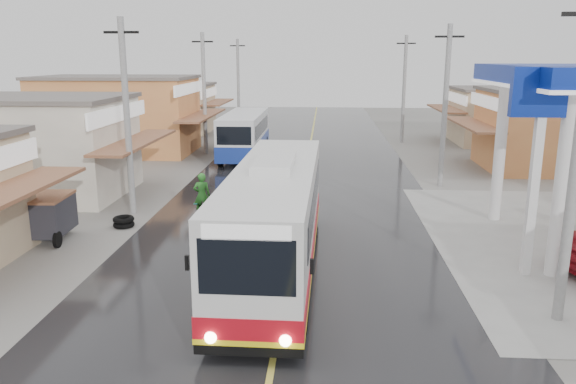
# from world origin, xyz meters

# --- Properties ---
(ground) EXTENTS (120.00, 120.00, 0.00)m
(ground) POSITION_xyz_m (0.00, 0.00, 0.00)
(ground) COLOR slate
(ground) RESTS_ON ground
(road) EXTENTS (12.00, 90.00, 0.02)m
(road) POSITION_xyz_m (0.00, 15.00, 0.01)
(road) COLOR black
(road) RESTS_ON ground
(centre_line) EXTENTS (0.15, 90.00, 0.01)m
(centre_line) POSITION_xyz_m (0.00, 15.00, 0.02)
(centre_line) COLOR #D8CC4C
(centre_line) RESTS_ON road
(shopfronts_left) EXTENTS (11.00, 44.00, 5.20)m
(shopfronts_left) POSITION_xyz_m (-13.00, 18.00, 0.00)
(shopfronts_left) COLOR tan
(shopfronts_left) RESTS_ON ground
(utility_poles_left) EXTENTS (1.60, 50.00, 8.00)m
(utility_poles_left) POSITION_xyz_m (-7.00, 16.00, 0.00)
(utility_poles_left) COLOR gray
(utility_poles_left) RESTS_ON ground
(utility_poles_right) EXTENTS (1.60, 36.00, 8.00)m
(utility_poles_right) POSITION_xyz_m (7.00, 15.00, 0.00)
(utility_poles_right) COLOR gray
(utility_poles_right) RESTS_ON ground
(coach_bus) EXTENTS (2.71, 11.39, 3.54)m
(coach_bus) POSITION_xyz_m (-0.40, 2.85, 1.71)
(coach_bus) COLOR silver
(coach_bus) RESTS_ON road
(second_bus) EXTENTS (2.38, 8.70, 2.88)m
(second_bus) POSITION_xyz_m (-4.14, 22.54, 1.56)
(second_bus) COLOR silver
(second_bus) RESTS_ON road
(cyclist) EXTENTS (1.02, 2.10, 2.17)m
(cyclist) POSITION_xyz_m (-3.61, 7.35, 0.71)
(cyclist) COLOR black
(cyclist) RESTS_ON ground
(tricycle_near) EXTENTS (1.52, 2.16, 1.65)m
(tricycle_near) POSITION_xyz_m (-8.79, 5.34, 0.94)
(tricycle_near) COLOR #26262D
(tricycle_near) RESTS_ON ground
(tyre_stack) EXTENTS (0.82, 0.82, 0.42)m
(tyre_stack) POSITION_xyz_m (-6.70, 7.03, 0.21)
(tyre_stack) COLOR black
(tyre_stack) RESTS_ON ground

